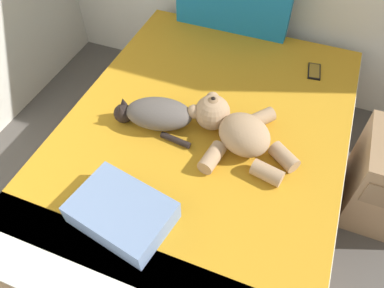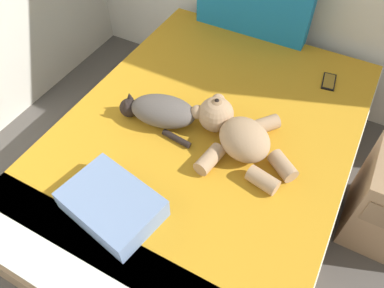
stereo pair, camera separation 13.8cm
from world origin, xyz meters
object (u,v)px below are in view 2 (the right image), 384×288
at_px(bed, 205,161).
at_px(teddy_bear, 236,133).
at_px(cat, 160,111).
at_px(cell_phone, 329,81).
at_px(throw_pillow, 112,204).

xyz_separation_m(bed, teddy_bear, (0.17, -0.02, 0.35)).
bearing_deg(teddy_bear, cat, -174.89).
distance_m(cat, cell_phone, 1.01).
xyz_separation_m(cat, cell_phone, (0.70, 0.73, -0.07)).
xyz_separation_m(teddy_bear, throw_pillow, (-0.30, -0.59, -0.03)).
height_order(cat, teddy_bear, teddy_bear).
bearing_deg(cell_phone, throw_pillow, -114.97).
xyz_separation_m(cell_phone, throw_pillow, (-0.60, -1.28, 0.05)).
relative_size(bed, teddy_bear, 3.39).
bearing_deg(throw_pillow, bed, 77.40).
height_order(teddy_bear, throw_pillow, teddy_bear).
height_order(cat, cell_phone, cat).
relative_size(cell_phone, throw_pillow, 0.39).
distance_m(cell_phone, throw_pillow, 1.41).
distance_m(teddy_bear, throw_pillow, 0.66).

